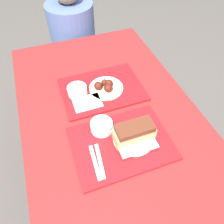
% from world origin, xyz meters
% --- Properties ---
extents(ground_plane, '(12.00, 12.00, 0.00)m').
position_xyz_m(ground_plane, '(0.00, 0.00, 0.00)').
color(ground_plane, '#4C4742').
extents(picnic_table, '(0.91, 1.51, 0.77)m').
position_xyz_m(picnic_table, '(0.00, 0.00, 0.67)').
color(picnic_table, maroon).
rests_on(picnic_table, ground_plane).
extents(picnic_bench_far, '(0.86, 0.28, 0.43)m').
position_xyz_m(picnic_bench_far, '(0.00, 0.98, 0.36)').
color(picnic_bench_far, maroon).
rests_on(picnic_bench_far, ground_plane).
extents(tray_near, '(0.45, 0.34, 0.01)m').
position_xyz_m(tray_near, '(-0.01, -0.20, 0.77)').
color(tray_near, '#B21419').
rests_on(tray_near, picnic_table).
extents(tray_far, '(0.45, 0.34, 0.01)m').
position_xyz_m(tray_far, '(0.02, 0.18, 0.77)').
color(tray_far, '#B21419').
rests_on(tray_far, picnic_table).
extents(bowl_coleslaw_near, '(0.11, 0.11, 0.05)m').
position_xyz_m(bowl_coleslaw_near, '(-0.07, -0.09, 0.81)').
color(bowl_coleslaw_near, white).
rests_on(bowl_coleslaw_near, tray_near).
extents(brisket_sandwich_plate, '(0.19, 0.19, 0.10)m').
position_xyz_m(brisket_sandwich_plate, '(0.05, -0.20, 0.82)').
color(brisket_sandwich_plate, beige).
rests_on(brisket_sandwich_plate, tray_near).
extents(plastic_fork_near, '(0.02, 0.17, 0.00)m').
position_xyz_m(plastic_fork_near, '(-0.16, -0.25, 0.78)').
color(plastic_fork_near, white).
rests_on(plastic_fork_near, tray_near).
extents(plastic_knife_near, '(0.03, 0.17, 0.00)m').
position_xyz_m(plastic_knife_near, '(-0.13, -0.25, 0.78)').
color(plastic_knife_near, white).
rests_on(plastic_knife_near, tray_near).
extents(condiment_packet, '(0.04, 0.03, 0.01)m').
position_xyz_m(condiment_packet, '(-0.02, -0.12, 0.78)').
color(condiment_packet, '#3F3F47').
rests_on(condiment_packet, tray_near).
extents(bowl_coleslaw_far, '(0.11, 0.11, 0.05)m').
position_xyz_m(bowl_coleslaw_far, '(-0.12, 0.18, 0.81)').
color(bowl_coleslaw_far, white).
rests_on(bowl_coleslaw_far, tray_far).
extents(wings_plate_far, '(0.19, 0.19, 0.06)m').
position_xyz_m(wings_plate_far, '(0.03, 0.16, 0.80)').
color(wings_plate_far, beige).
rests_on(wings_plate_far, tray_far).
extents(napkin_far, '(0.15, 0.10, 0.01)m').
position_xyz_m(napkin_far, '(-0.09, 0.09, 0.78)').
color(napkin_far, white).
rests_on(napkin_far, tray_far).
extents(person_seated_across, '(0.37, 0.37, 0.69)m').
position_xyz_m(person_seated_across, '(0.02, 0.98, 0.71)').
color(person_seated_across, '#4C6093').
rests_on(person_seated_across, picnic_bench_far).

